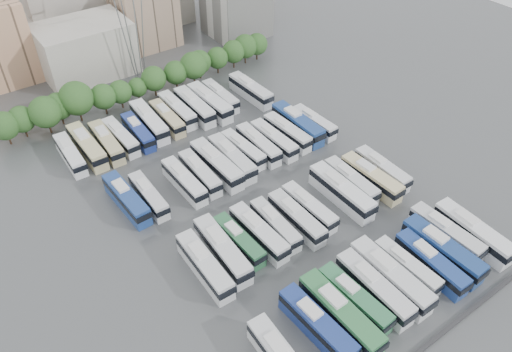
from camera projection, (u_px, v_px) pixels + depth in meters
ground at (262, 206)px, 82.88m from camera, size 220.00×220.00×0.00m
tree_line at (140, 82)px, 105.55m from camera, size 64.12×7.52×8.73m
city_buildings at (60, 25)px, 118.99m from camera, size 102.00×35.00×20.00m
electricity_pylon at (127, 0)px, 102.66m from camera, size 9.00×6.91×33.83m
bus_r0_s4 at (317, 325)px, 63.44m from camera, size 3.29×12.58×3.91m
bus_r0_s5 at (340, 314)px, 64.46m from camera, size 3.07×13.70×4.29m
bus_r0_s6 at (354, 299)px, 66.60m from camera, size 3.14×11.96×3.72m
bus_r0_s7 at (374, 288)px, 67.77m from camera, size 3.02×12.91×4.03m
bus_r0_s8 at (390, 276)px, 69.09m from camera, size 3.06×13.69×4.29m
bus_r0_s9 at (407, 267)px, 70.93m from camera, size 2.65×10.99×3.43m
bus_r0_s10 at (431, 263)px, 71.23m from camera, size 3.11×12.18×3.79m
bus_r0_s11 at (442, 250)px, 72.84m from camera, size 3.13×13.34×4.17m
bus_r0_s12 at (446, 233)px, 75.59m from camera, size 3.02×12.38×3.86m
bus_r0_s13 at (473, 232)px, 75.55m from camera, size 3.37×13.33×4.15m
bus_r1_s2 at (205, 265)px, 70.78m from camera, size 3.04×12.63×3.94m
bus_r1_s3 at (222, 250)px, 72.91m from camera, size 3.46×13.16×4.09m
bus_r1_s4 at (239, 240)px, 74.80m from camera, size 2.70×10.87×3.39m
bus_r1_s5 at (259, 233)px, 75.71m from camera, size 3.02×12.20×3.81m
bus_r1_s6 at (275, 225)px, 77.23m from camera, size 2.78×11.13×3.47m
bus_r1_s7 at (297, 218)px, 78.16m from camera, size 2.62×11.94×3.75m
bus_r1_s8 at (309, 207)px, 80.11m from camera, size 2.77×11.36×3.55m
bus_r1_s10 at (341, 191)px, 82.52m from camera, size 3.03×13.52×4.24m
bus_r1_s11 at (351, 181)px, 84.94m from camera, size 2.88×11.72×3.66m
bus_r1_s12 at (371, 178)px, 85.45m from camera, size 3.04×12.51×3.90m
bus_r1_s13 at (382, 169)px, 87.37m from camera, size 2.78×11.67×3.65m
bus_r2_s1 at (127, 199)px, 81.41m from camera, size 3.24×12.57×3.91m
bus_r2_s2 at (149, 196)px, 82.32m from camera, size 2.55×11.03×3.45m
bus_r2_s4 at (184, 181)px, 84.94m from camera, size 2.69×11.72×3.67m
bus_r2_s5 at (200, 173)px, 86.62m from camera, size 2.84×11.61×3.62m
bus_r2_s6 at (217, 164)px, 88.00m from camera, size 3.21×13.43×4.19m
bus_r2_s7 at (232, 158)px, 89.52m from camera, size 3.05×12.75×3.98m
bus_r2_s8 at (243, 149)px, 91.90m from camera, size 2.98×11.24×3.49m
bus_r2_s9 at (258, 144)px, 92.89m from camera, size 2.81×11.81×3.69m
bus_r2_s10 at (274, 140)px, 93.99m from camera, size 2.86×11.85×3.70m
bus_r2_s11 at (287, 132)px, 95.88m from camera, size 3.11×11.85×3.68m
bus_r2_s12 at (298, 124)px, 97.60m from camera, size 3.06×13.51×4.23m
bus_r2_s13 at (314, 122)px, 98.72m from camera, size 2.83×11.01×3.43m
bus_r3_s0 at (70, 154)px, 90.64m from camera, size 2.82×11.57×3.61m
bus_r3_s1 at (87, 146)px, 92.10m from camera, size 3.04×13.21×4.13m
bus_r3_s2 at (107, 142)px, 93.31m from camera, size 3.03×12.20×3.80m
bus_r3_s3 at (121, 137)px, 94.77m from camera, size 2.93×11.65×3.63m
bus_r3_s4 at (138, 132)px, 96.12m from camera, size 2.87×11.41×3.55m
bus_r3_s5 at (149, 121)px, 98.31m from camera, size 3.41×13.29×4.14m
bus_r3_s6 at (167, 118)px, 99.64m from camera, size 2.79×11.60×3.62m
bus_r3_s7 at (177, 110)px, 101.76m from camera, size 2.69×12.17×3.82m
bus_r3_s8 at (195, 106)px, 102.53m from camera, size 3.01×13.00×4.07m
bus_r3_s9 at (210, 102)px, 103.62m from camera, size 3.33×13.55×4.23m
bus_r3_s10 at (220, 96)px, 106.01m from camera, size 2.57×11.51×3.61m
bus_r3_s12 at (251, 90)px, 107.59m from camera, size 3.18×12.79×3.99m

